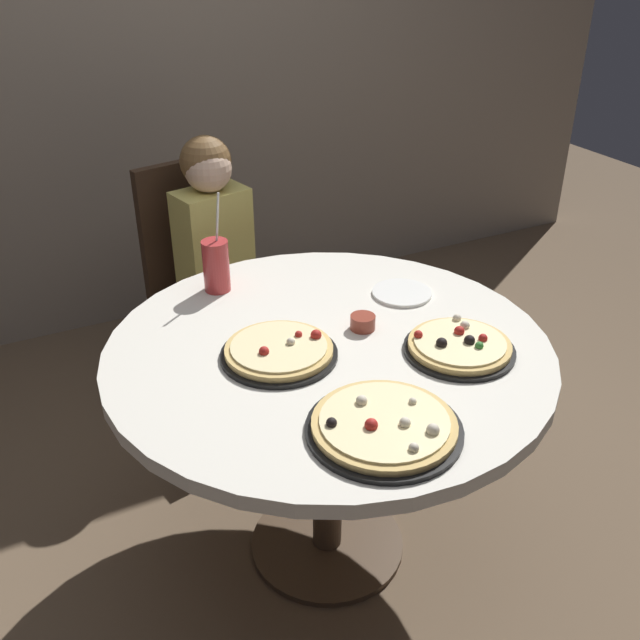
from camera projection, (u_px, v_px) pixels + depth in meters
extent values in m
plane|color=brown|center=(327.00, 545.00, 2.28)|extent=(8.00, 8.00, 0.00)
cylinder|color=silver|center=(328.00, 351.00, 1.92)|extent=(1.20, 1.20, 0.04)
cylinder|color=#4C3826|center=(328.00, 456.00, 2.10)|extent=(0.09, 0.09, 0.69)
cylinder|color=#4C3826|center=(327.00, 542.00, 2.27)|extent=(0.48, 0.48, 0.02)
cube|color=#382619|center=(217.00, 301.00, 2.80)|extent=(0.48, 0.48, 0.04)
cube|color=#382619|center=(188.00, 226.00, 2.79)|extent=(0.40, 0.12, 0.52)
cylinder|color=#382619|center=(207.00, 384.00, 2.70)|extent=(0.04, 0.04, 0.41)
cylinder|color=#382619|center=(279.00, 353.00, 2.89)|extent=(0.04, 0.04, 0.41)
cylinder|color=#382619|center=(163.00, 347.00, 2.93)|extent=(0.04, 0.04, 0.41)
cylinder|color=#382619|center=(233.00, 321.00, 3.12)|extent=(0.04, 0.04, 0.41)
cube|color=#3F4766|center=(242.00, 363.00, 2.79)|extent=(0.30, 0.36, 0.45)
cube|color=#D8CC66|center=(214.00, 247.00, 2.66)|extent=(0.29, 0.21, 0.44)
sphere|color=beige|center=(208.00, 169.00, 2.52)|extent=(0.17, 0.17, 0.17)
sphere|color=brown|center=(204.00, 162.00, 2.52)|extent=(0.18, 0.18, 0.18)
cylinder|color=black|center=(279.00, 354.00, 1.85)|extent=(0.31, 0.31, 0.01)
cylinder|color=#D8B266|center=(279.00, 350.00, 1.85)|extent=(0.28, 0.28, 0.02)
cylinder|color=beige|center=(279.00, 346.00, 1.84)|extent=(0.25, 0.25, 0.01)
sphere|color=#B2231E|center=(317.00, 336.00, 1.87)|extent=(0.03, 0.03, 0.03)
sphere|color=beige|center=(316.00, 336.00, 1.87)|extent=(0.02, 0.02, 0.02)
sphere|color=beige|center=(291.00, 342.00, 1.84)|extent=(0.02, 0.02, 0.02)
sphere|color=#B2231E|center=(299.00, 334.00, 1.88)|extent=(0.02, 0.02, 0.02)
sphere|color=#B2231E|center=(264.00, 351.00, 1.80)|extent=(0.03, 0.03, 0.03)
cylinder|color=black|center=(459.00, 350.00, 1.87)|extent=(0.29, 0.29, 0.01)
cylinder|color=#D8B266|center=(460.00, 345.00, 1.87)|extent=(0.27, 0.27, 0.02)
cylinder|color=beige|center=(460.00, 342.00, 1.86)|extent=(0.24, 0.24, 0.01)
sphere|color=#B2231E|center=(418.00, 335.00, 1.88)|extent=(0.02, 0.02, 0.02)
sphere|color=black|center=(442.00, 343.00, 1.84)|extent=(0.03, 0.03, 0.03)
sphere|color=black|center=(469.00, 340.00, 1.85)|extent=(0.03, 0.03, 0.03)
sphere|color=beige|center=(457.00, 318.00, 1.95)|extent=(0.02, 0.02, 0.02)
sphere|color=beige|center=(465.00, 326.00, 1.92)|extent=(0.02, 0.02, 0.02)
sphere|color=#B2231E|center=(459.00, 331.00, 1.89)|extent=(0.03, 0.03, 0.03)
sphere|color=#387F33|center=(479.00, 346.00, 1.83)|extent=(0.02, 0.02, 0.02)
sphere|color=beige|center=(465.00, 325.00, 1.92)|extent=(0.03, 0.03, 0.03)
sphere|color=#B2231E|center=(483.00, 338.00, 1.86)|extent=(0.02, 0.02, 0.02)
cylinder|color=black|center=(384.00, 429.00, 1.58)|extent=(0.35, 0.35, 0.01)
cylinder|color=#D8B266|center=(384.00, 424.00, 1.58)|extent=(0.32, 0.32, 0.02)
cylinder|color=beige|center=(384.00, 420.00, 1.57)|extent=(0.29, 0.29, 0.01)
sphere|color=beige|center=(362.00, 401.00, 1.62)|extent=(0.03, 0.03, 0.03)
sphere|color=beige|center=(405.00, 423.00, 1.55)|extent=(0.03, 0.03, 0.03)
sphere|color=beige|center=(433.00, 430.00, 1.53)|extent=(0.03, 0.03, 0.03)
sphere|color=beige|center=(414.00, 448.00, 1.48)|extent=(0.02, 0.02, 0.02)
sphere|color=black|center=(331.00, 423.00, 1.55)|extent=(0.02, 0.02, 0.02)
sphere|color=beige|center=(413.00, 401.00, 1.62)|extent=(0.02, 0.02, 0.02)
sphere|color=#B2231E|center=(371.00, 425.00, 1.54)|extent=(0.03, 0.03, 0.03)
cylinder|color=#B73333|center=(216.00, 266.00, 2.15)|extent=(0.08, 0.08, 0.16)
cylinder|color=white|center=(217.00, 229.00, 2.09)|extent=(0.03, 0.02, 0.22)
cylinder|color=brown|center=(363.00, 322.00, 1.97)|extent=(0.07, 0.07, 0.04)
cylinder|color=white|center=(402.00, 293.00, 2.16)|extent=(0.18, 0.18, 0.01)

